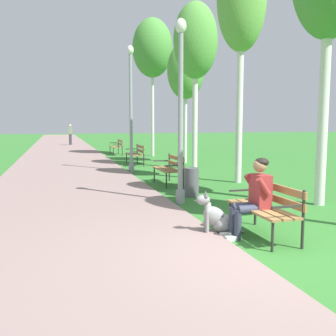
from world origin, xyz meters
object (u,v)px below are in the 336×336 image
at_px(park_bench_far, 136,153).
at_px(park_bench_furthest, 117,145).
at_px(birch_tree_third, 242,3).
at_px(lamp_post_near, 181,110).
at_px(park_bench_mid, 170,167).
at_px(birch_tree_sixth, 152,48).
at_px(dog_grey, 217,218).
at_px(litter_bin, 191,182).
at_px(park_bench_near, 267,205).
at_px(pedestrian_distant, 70,135).
at_px(birch_tree_fourth, 196,42).
at_px(birch_tree_fifth, 186,71).
at_px(person_seated_on_near_bench, 254,194).
at_px(lamp_post_mid, 131,108).

distance_m(park_bench_far, park_bench_furthest, 5.46).
bearing_deg(park_bench_furthest, birch_tree_third, -79.96).
xyz_separation_m(park_bench_far, lamp_post_near, (-0.62, -8.18, 1.55)).
distance_m(park_bench_mid, birch_tree_sixth, 11.06).
relative_size(dog_grey, birch_tree_third, 0.12).
bearing_deg(litter_bin, lamp_post_near, -125.54).
bearing_deg(park_bench_near, pedestrian_distant, 94.56).
height_order(birch_tree_fourth, birch_tree_fifth, birch_tree_fourth).
height_order(lamp_post_near, birch_tree_fifth, birch_tree_fifth).
bearing_deg(park_bench_furthest, lamp_post_near, -92.56).
distance_m(park_bench_near, litter_bin, 3.51).
height_order(dog_grey, birch_tree_fourth, birch_tree_fourth).
bearing_deg(park_bench_near, dog_grey, 152.72).
height_order(birch_tree_fifth, pedestrian_distant, birch_tree_fifth).
bearing_deg(birch_tree_sixth, birch_tree_fourth, -88.19).
bearing_deg(birch_tree_fifth, pedestrian_distant, 106.17).
bearing_deg(pedestrian_distant, litter_bin, -84.82).
bearing_deg(person_seated_on_near_bench, lamp_post_mid, 92.44).
bearing_deg(birch_tree_fourth, dog_grey, -107.34).
relative_size(park_bench_near, birch_tree_third, 0.22).
xyz_separation_m(birch_tree_third, pedestrian_distant, (-4.17, 21.35, -4.35)).
bearing_deg(dog_grey, park_bench_furthest, 87.31).
bearing_deg(birch_tree_third, birch_tree_sixth, 91.45).
distance_m(dog_grey, lamp_post_mid, 8.44).
bearing_deg(dog_grey, lamp_post_near, 86.60).
bearing_deg(litter_bin, park_bench_mid, 89.64).
xyz_separation_m(park_bench_furthest, dog_grey, (-0.76, -16.07, -0.25)).
distance_m(park_bench_far, birch_tree_sixth, 6.79).
xyz_separation_m(park_bench_far, litter_bin, (-0.11, -7.46, -0.16)).
height_order(lamp_post_near, birch_tree_sixth, birch_tree_sixth).
xyz_separation_m(birch_tree_third, litter_bin, (-2.08, -1.73, -4.84)).
bearing_deg(lamp_post_mid, birch_tree_third, -51.57).
bearing_deg(park_bench_mid, birch_tree_sixth, 79.30).
height_order(park_bench_near, litter_bin, park_bench_near).
relative_size(birch_tree_fifth, pedestrian_distant, 3.19).
xyz_separation_m(birch_tree_fifth, litter_bin, (-2.38, -7.67, -3.66)).
relative_size(lamp_post_near, litter_bin, 5.69).
distance_m(lamp_post_near, litter_bin, 1.93).
relative_size(park_bench_mid, park_bench_furthest, 1.00).
height_order(person_seated_on_near_bench, pedestrian_distant, pedestrian_distant).
bearing_deg(park_bench_far, lamp_post_mid, -105.04).
distance_m(park_bench_mid, litter_bin, 1.94).
bearing_deg(park_bench_mid, park_bench_near, -89.84).
height_order(person_seated_on_near_bench, dog_grey, person_seated_on_near_bench).
bearing_deg(person_seated_on_near_bench, birch_tree_third, 66.48).
xyz_separation_m(lamp_post_mid, birch_tree_fifth, (2.92, 2.63, 1.69)).
bearing_deg(lamp_post_near, dog_grey, -93.40).
height_order(park_bench_mid, birch_tree_sixth, birch_tree_sixth).
height_order(park_bench_near, lamp_post_mid, lamp_post_mid).
bearing_deg(litter_bin, birch_tree_third, 39.69).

